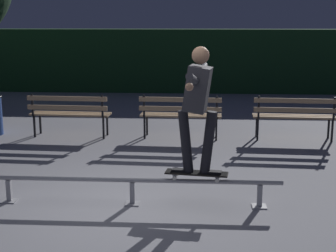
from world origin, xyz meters
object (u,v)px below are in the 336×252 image
at_px(park_bench_right_center, 295,113).
at_px(grind_rail, 132,184).
at_px(skateboard, 197,173).
at_px(park_bench_left_center, 181,112).
at_px(park_bench_leftmost, 69,111).
at_px(skateboarder, 198,99).

bearing_deg(park_bench_right_center, grind_rail, -127.18).
xyz_separation_m(skateboard, park_bench_left_center, (-0.32, 3.56, 0.11)).
relative_size(skateboard, park_bench_leftmost, 0.49).
bearing_deg(skateboarder, skateboard, 172.15).
bearing_deg(park_bench_right_center, skateboarder, -117.92).
relative_size(grind_rail, park_bench_leftmost, 2.33).
bearing_deg(park_bench_right_center, park_bench_leftmost, 180.00).
distance_m(skateboard, skateboarder, 0.94).
distance_m(grind_rail, park_bench_leftmost, 3.96).
relative_size(park_bench_leftmost, park_bench_right_center, 1.00).
relative_size(skateboard, park_bench_left_center, 0.49).
height_order(skateboard, skateboarder, skateboarder).
xyz_separation_m(skateboard, skateboarder, (0.00, -0.00, 0.94)).
bearing_deg(skateboard, park_bench_leftmost, 125.47).
bearing_deg(park_bench_leftmost, skateboard, -54.53).
relative_size(grind_rail, skateboard, 4.71).
relative_size(park_bench_left_center, park_bench_right_center, 1.00).
height_order(grind_rail, park_bench_right_center, park_bench_right_center).
distance_m(skateboarder, park_bench_leftmost, 4.45).
distance_m(grind_rail, skateboarder, 1.36).
bearing_deg(skateboarder, park_bench_left_center, 95.24).
bearing_deg(skateboard, skateboarder, -7.85).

